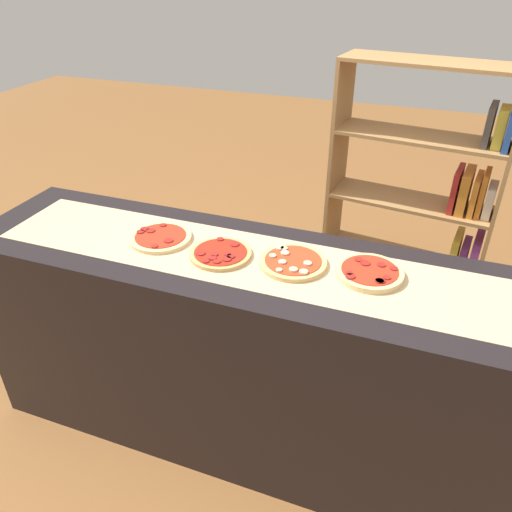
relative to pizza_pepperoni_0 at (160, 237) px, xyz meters
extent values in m
plane|color=brown|center=(0.41, -0.02, -0.94)|extent=(12.00, 12.00, 0.00)
cube|color=black|center=(0.41, -0.02, -0.48)|extent=(2.31, 0.58, 0.93)
cube|color=tan|center=(0.41, -0.02, -0.01)|extent=(2.04, 0.37, 0.00)
cylinder|color=#E5C17F|center=(0.00, 0.00, 0.00)|extent=(0.24, 0.24, 0.01)
cylinder|color=red|center=(0.00, 0.00, 0.01)|extent=(0.20, 0.20, 0.00)
cylinder|color=maroon|center=(-0.09, -0.01, 0.01)|extent=(0.03, 0.03, 0.00)
cylinder|color=maroon|center=(0.02, -0.08, 0.01)|extent=(0.03, 0.03, 0.00)
cylinder|color=maroon|center=(-0.05, 0.02, 0.01)|extent=(0.04, 0.04, 0.00)
cylinder|color=maroon|center=(-0.08, 0.02, 0.01)|extent=(0.03, 0.03, 0.00)
cylinder|color=maroon|center=(0.05, -0.03, 0.01)|extent=(0.04, 0.04, 0.00)
cylinder|color=maroon|center=(-0.03, 0.08, 0.01)|extent=(0.03, 0.03, 0.00)
cylinder|color=tan|center=(0.27, -0.03, 0.00)|extent=(0.23, 0.23, 0.01)
cylinder|color=#AD2314|center=(0.27, -0.03, 0.01)|extent=(0.20, 0.20, 0.00)
cylinder|color=maroon|center=(0.21, -0.07, 0.01)|extent=(0.03, 0.03, 0.00)
cylinder|color=maroon|center=(0.29, -0.10, 0.01)|extent=(0.03, 0.03, 0.00)
cylinder|color=maroon|center=(0.26, -0.08, 0.01)|extent=(0.03, 0.03, 0.00)
cylinder|color=maroon|center=(0.23, 0.05, 0.01)|extent=(0.03, 0.03, 0.00)
cylinder|color=maroon|center=(0.30, -0.04, 0.01)|extent=(0.03, 0.03, 0.00)
cylinder|color=maroon|center=(0.32, -0.05, 0.01)|extent=(0.03, 0.03, 0.00)
cylinder|color=maroon|center=(0.25, -0.11, 0.01)|extent=(0.03, 0.03, 0.00)
cylinder|color=maroon|center=(0.26, -0.06, 0.01)|extent=(0.03, 0.03, 0.00)
cylinder|color=maroon|center=(0.30, 0.03, 0.01)|extent=(0.03, 0.03, 0.00)
cylinder|color=maroon|center=(0.31, -0.07, 0.01)|extent=(0.03, 0.03, 0.00)
cylinder|color=#DBB26B|center=(0.54, 0.00, 0.00)|extent=(0.24, 0.24, 0.02)
cylinder|color=red|center=(0.54, 0.00, 0.01)|extent=(0.20, 0.20, 0.00)
cylinder|color=#C6B28E|center=(0.50, 0.03, 0.01)|extent=(0.03, 0.03, 0.01)
cylinder|color=#C6B28E|center=(0.56, -0.06, 0.01)|extent=(0.03, 0.03, 0.01)
cylinder|color=#C6B28E|center=(0.46, 0.00, 0.01)|extent=(0.03, 0.03, 0.01)
cylinder|color=#C6B28E|center=(0.60, -0.06, 0.01)|extent=(0.03, 0.03, 0.01)
cylinder|color=#C6B28E|center=(0.49, 0.06, 0.01)|extent=(0.03, 0.03, 0.01)
cylinder|color=#C6B28E|center=(0.47, 0.06, 0.01)|extent=(0.03, 0.03, 0.01)
cylinder|color=#C6B28E|center=(0.51, -0.08, 0.01)|extent=(0.02, 0.02, 0.01)
cylinder|color=#C6B28E|center=(0.51, -0.03, 0.01)|extent=(0.03, 0.03, 0.01)
cylinder|color=#C6B28E|center=(0.60, -0.01, 0.01)|extent=(0.03, 0.03, 0.01)
cylinder|color=#E5C17F|center=(0.81, 0.03, 0.00)|extent=(0.24, 0.24, 0.02)
cylinder|color=red|center=(0.81, 0.03, 0.01)|extent=(0.20, 0.20, 0.00)
cylinder|color=maroon|center=(0.75, -0.02, 0.02)|extent=(0.03, 0.03, 0.00)
cylinder|color=maroon|center=(0.87, -0.01, 0.02)|extent=(0.03, 0.03, 0.00)
cylinder|color=maroon|center=(0.85, -0.03, 0.02)|extent=(0.03, 0.03, 0.00)
cylinder|color=maroon|center=(0.76, 0.08, 0.02)|extent=(0.03, 0.03, 0.00)
cylinder|color=maroon|center=(0.76, -0.04, 0.02)|extent=(0.03, 0.03, 0.00)
cylinder|color=maroon|center=(0.85, -0.03, 0.02)|extent=(0.03, 0.03, 0.00)
cylinder|color=maroon|center=(0.84, 0.07, 0.02)|extent=(0.03, 0.03, 0.00)
cylinder|color=maroon|center=(0.89, 0.06, 0.02)|extent=(0.03, 0.03, 0.00)
cylinder|color=maroon|center=(0.79, 0.06, 0.02)|extent=(0.03, 0.03, 0.00)
cube|color=#A87A47|center=(1.30, 1.09, -0.21)|extent=(0.06, 0.28, 1.46)
cube|color=#A87A47|center=(0.45, 1.21, -0.21)|extent=(0.06, 0.28, 1.46)
cube|color=#A87A47|center=(0.87, 1.15, -0.93)|extent=(0.87, 0.39, 0.02)
cube|color=silver|center=(1.26, 1.10, -0.82)|extent=(0.06, 0.23, 0.20)
cube|color=#2D753D|center=(1.23, 1.10, -0.82)|extent=(0.06, 0.23, 0.20)
cube|color=#47423D|center=(1.19, 1.11, -0.83)|extent=(0.07, 0.23, 0.18)
cube|color=#B22823|center=(1.15, 1.11, -0.80)|extent=(0.06, 0.17, 0.24)
cube|color=#B22823|center=(1.10, 1.12, -0.81)|extent=(0.06, 0.18, 0.22)
cube|color=#47423D|center=(1.07, 1.12, -0.81)|extent=(0.05, 0.18, 0.23)
cube|color=#A87A47|center=(0.87, 1.15, -0.57)|extent=(0.87, 0.39, 0.02)
cube|color=#753384|center=(1.26, 1.10, -0.45)|extent=(0.07, 0.24, 0.22)
cube|color=#753384|center=(1.20, 1.11, -0.47)|extent=(0.06, 0.19, 0.18)
cube|color=gold|center=(1.16, 1.11, -0.46)|extent=(0.07, 0.23, 0.21)
cube|color=#A87A47|center=(0.87, 1.15, -0.21)|extent=(0.87, 0.39, 0.02)
cube|color=silver|center=(1.26, 1.10, -0.12)|extent=(0.06, 0.16, 0.16)
cube|color=orange|center=(1.22, 1.10, -0.09)|extent=(0.05, 0.17, 0.23)
cube|color=orange|center=(1.19, 1.11, -0.10)|extent=(0.06, 0.20, 0.20)
cube|color=orange|center=(1.14, 1.11, -0.09)|extent=(0.07, 0.21, 0.22)
cube|color=#B22823|center=(1.09, 1.12, -0.09)|extent=(0.06, 0.21, 0.22)
cube|color=#A87A47|center=(0.87, 1.15, 0.15)|extent=(0.87, 0.39, 0.02)
cube|color=#234799|center=(1.26, 1.10, 0.25)|extent=(0.06, 0.23, 0.18)
cube|color=gold|center=(1.22, 1.10, 0.25)|extent=(0.06, 0.16, 0.18)
cube|color=#47423D|center=(1.17, 1.11, 0.25)|extent=(0.05, 0.18, 0.19)
cube|color=#A87A47|center=(0.87, 1.15, 0.51)|extent=(0.87, 0.39, 0.02)
camera|label=1|loc=(0.94, -1.46, 0.96)|focal=34.91mm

